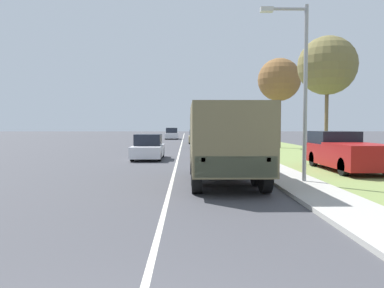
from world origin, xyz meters
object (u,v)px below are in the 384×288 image
car_third_ahead (197,137)px  pickup_truck (345,152)px  lamp_post (299,75)px  car_second_ahead (203,140)px  military_truck (224,139)px  car_fourth_ahead (172,134)px  car_nearest_ahead (148,148)px

car_third_ahead → pickup_truck: (6.20, -26.59, 0.16)m
lamp_post → car_second_ahead: bearing=96.4°
car_second_ahead → car_third_ahead: size_ratio=0.85×
military_truck → car_second_ahead: military_truck is taller
car_third_ahead → military_truck: bearing=-89.7°
car_third_ahead → lamp_post: 30.98m
lamp_post → car_fourth_ahead: bearing=98.0°
car_second_ahead → car_third_ahead: 8.91m
pickup_truck → car_fourth_ahead: bearing=103.5°
car_third_ahead → pickup_truck: bearing=-76.9°
pickup_truck → car_third_ahead: bearing=103.1°
military_truck → lamp_post: 3.46m
military_truck → car_nearest_ahead: size_ratio=1.53×
lamp_post → car_nearest_ahead: bearing=122.2°
military_truck → lamp_post: (2.59, -0.36, 2.27)m
car_nearest_ahead → lamp_post: (6.35, -10.10, 3.17)m
car_third_ahead → pickup_truck: size_ratio=0.83×
military_truck → pickup_truck: size_ratio=1.21×
car_third_ahead → pickup_truck: pickup_truck is taller
car_nearest_ahead → car_fourth_ahead: size_ratio=0.91×
military_truck → car_fourth_ahead: 43.93m
car_third_ahead → lamp_post: (2.76, -30.69, 3.15)m
military_truck → car_nearest_ahead: 10.48m
car_second_ahead → pickup_truck: size_ratio=0.71×
car_nearest_ahead → car_fourth_ahead: (0.15, 34.04, 0.07)m
car_fourth_ahead → pickup_truck: pickup_truck is taller
car_fourth_ahead → lamp_post: (6.21, -44.14, 3.09)m
military_truck → pickup_truck: military_truck is taller
car_nearest_ahead → lamp_post: 12.34m
military_truck → car_second_ahead: (0.15, 21.43, -0.83)m
car_nearest_ahead → car_second_ahead: (3.92, 11.69, 0.07)m
car_nearest_ahead → car_fourth_ahead: 34.04m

